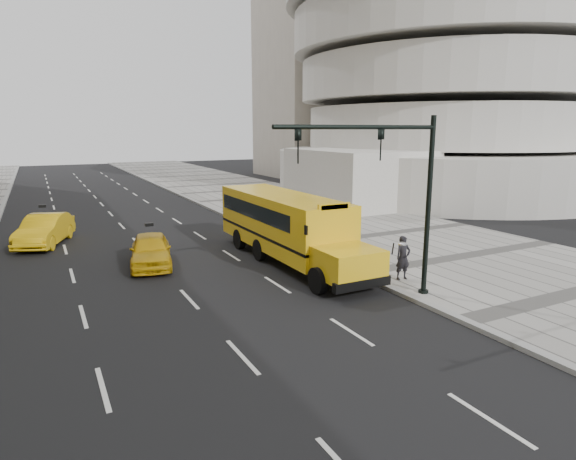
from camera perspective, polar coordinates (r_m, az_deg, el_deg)
name	(u,v)px	position (r m, az deg, el deg)	size (l,w,h in m)	color
ground	(180,262)	(22.53, -12.72, -3.72)	(140.00, 140.00, 0.00)	black
sidewalk_museum	(388,234)	(27.92, 11.76, -0.52)	(12.00, 140.00, 0.15)	gray
curb_museum	(295,246)	(24.64, 0.86, -1.91)	(0.30, 140.00, 0.15)	gray
guggenheim	(412,52)	(53.21, 14.51, 19.74)	(33.20, 42.20, 35.00)	silver
school_bus	(284,222)	(22.11, -0.43, 0.98)	(2.96, 11.56, 3.19)	yellow
taxi_near	(151,250)	(22.04, -15.97, -2.29)	(1.71, 4.24, 1.45)	gold
taxi_far	(45,230)	(28.09, -26.88, 0.01)	(1.68, 4.83, 1.59)	gold
pedestrian	(403,258)	(19.33, 13.48, -3.23)	(0.63, 0.41, 1.73)	black
traffic_signal	(398,186)	(16.41, 12.88, 5.11)	(6.18, 0.36, 6.40)	black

